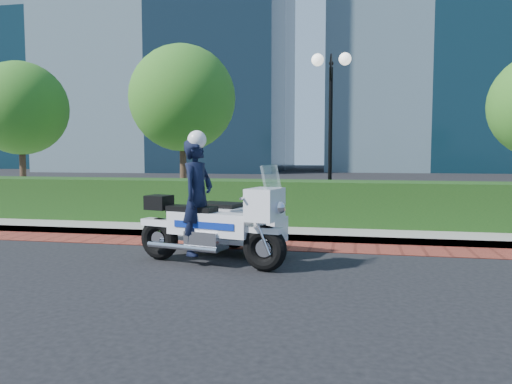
% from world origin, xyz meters
% --- Properties ---
extents(ground, '(120.00, 120.00, 0.00)m').
position_xyz_m(ground, '(0.00, 0.00, 0.00)').
color(ground, black).
rests_on(ground, ground).
extents(brick_strip, '(60.00, 1.00, 0.01)m').
position_xyz_m(brick_strip, '(0.00, 1.50, 0.01)').
color(brick_strip, maroon).
rests_on(brick_strip, ground).
extents(sidewalk, '(60.00, 8.00, 0.15)m').
position_xyz_m(sidewalk, '(0.00, 6.00, 0.07)').
color(sidewalk, gray).
rests_on(sidewalk, ground).
extents(hedge_main, '(18.00, 1.20, 1.00)m').
position_xyz_m(hedge_main, '(0.00, 3.60, 0.65)').
color(hedge_main, black).
rests_on(hedge_main, sidewalk).
extents(lamppost, '(1.02, 0.70, 4.21)m').
position_xyz_m(lamppost, '(1.00, 5.20, 2.96)').
color(lamppost, black).
rests_on(lamppost, sidewalk).
extents(tree_a, '(3.00, 3.00, 4.58)m').
position_xyz_m(tree_a, '(-9.00, 6.50, 3.22)').
color(tree_a, '#332319').
rests_on(tree_a, sidewalk).
extents(tree_b, '(3.20, 3.20, 4.89)m').
position_xyz_m(tree_b, '(-3.50, 6.50, 3.43)').
color(tree_b, '#332319').
rests_on(tree_b, sidewalk).
extents(tower_far_left, '(16.00, 14.00, 34.00)m').
position_xyz_m(tower_far_left, '(-36.00, 46.00, 17.00)').
color(tower_far_left, black).
rests_on(tower_far_left, ground).
extents(police_motorcycle, '(2.64, 2.21, 2.17)m').
position_xyz_m(police_motorcycle, '(-0.66, 0.03, 0.74)').
color(police_motorcycle, black).
rests_on(police_motorcycle, ground).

